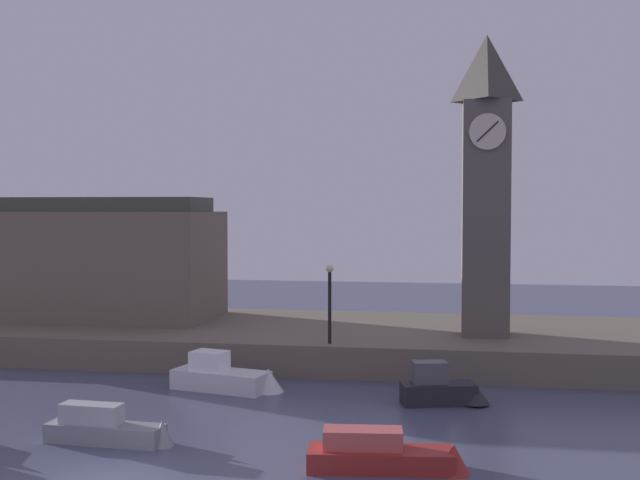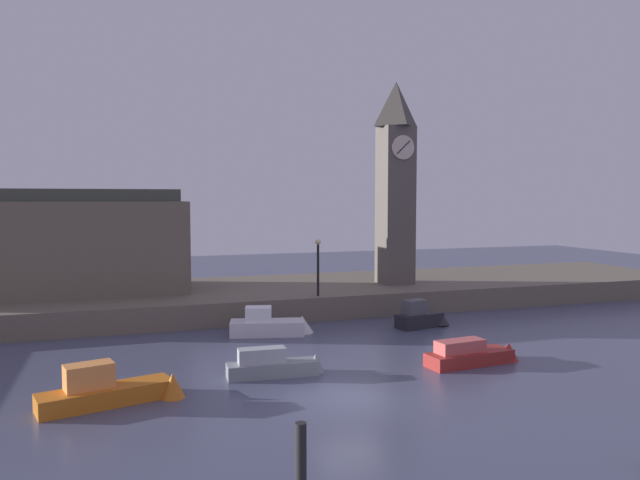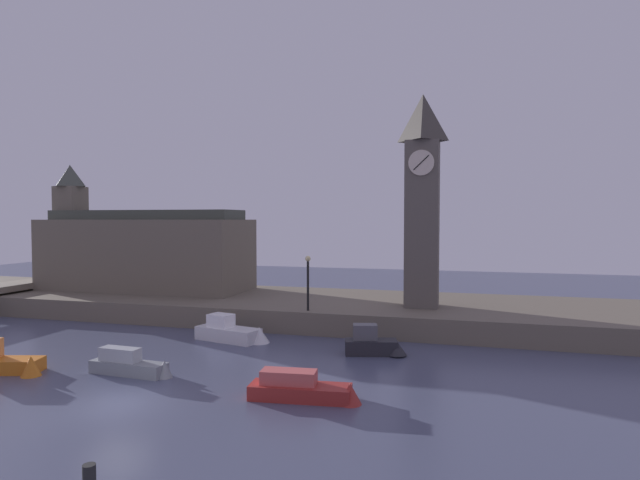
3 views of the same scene
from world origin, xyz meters
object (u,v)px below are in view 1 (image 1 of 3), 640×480
object	(u,v)px
clock_tower	(486,180)
streetlamp	(330,294)
boat_ferry_white	(230,377)
boat_cruiser_grey	(113,429)
boat_dinghy_red	(394,456)
boat_barge_dark	(443,389)
parliament_hall	(55,257)

from	to	relation	value
clock_tower	streetlamp	xyz separation A→B (m)	(-7.11, -3.62, -5.26)
clock_tower	boat_ferry_white	bearing A→B (deg)	-147.10
streetlamp	boat_cruiser_grey	world-z (taller)	streetlamp
clock_tower	boat_cruiser_grey	size ratio (longest dim) A/B	3.27
streetlamp	boat_dinghy_red	xyz separation A→B (m)	(3.78, -12.22, -3.35)
boat_cruiser_grey	clock_tower	bearing A→B (deg)	49.51
clock_tower	streetlamp	world-z (taller)	clock_tower
boat_ferry_white	boat_barge_dark	world-z (taller)	boat_barge_dark
parliament_hall	boat_ferry_white	xyz separation A→B (m)	(13.15, -9.66, -4.34)
clock_tower	parliament_hall	size ratio (longest dim) A/B	0.82
clock_tower	boat_barge_dark	xyz separation A→B (m)	(-1.95, -7.88, -8.45)
boat_cruiser_grey	boat_barge_dark	bearing A→B (deg)	32.81
clock_tower	boat_barge_dark	bearing A→B (deg)	-103.89
boat_ferry_white	boat_dinghy_red	bearing A→B (deg)	-49.55
streetlamp	boat_cruiser_grey	distance (m)	12.82
boat_dinghy_red	boat_ferry_white	size ratio (longest dim) A/B	0.98
parliament_hall	boat_dinghy_red	xyz separation A→B (m)	(20.67, -18.48, -4.45)
streetlamp	boat_barge_dark	distance (m)	7.42
boat_dinghy_red	boat_ferry_white	distance (m)	11.59
streetlamp	boat_ferry_white	distance (m)	6.00
streetlamp	clock_tower	bearing A→B (deg)	26.98
boat_dinghy_red	boat_cruiser_grey	xyz separation A→B (m)	(-9.25, 1.11, 0.03)
parliament_hall	boat_ferry_white	world-z (taller)	parliament_hall
parliament_hall	boat_barge_dark	distance (m)	24.81
clock_tower	parliament_hall	world-z (taller)	clock_tower
clock_tower	boat_ferry_white	size ratio (longest dim) A/B	2.86
boat_cruiser_grey	boat_ferry_white	distance (m)	7.91
clock_tower	boat_ferry_white	xyz separation A→B (m)	(-10.85, -7.02, -8.50)
clock_tower	boat_dinghy_red	size ratio (longest dim) A/B	2.93
streetlamp	boat_dinghy_red	distance (m)	13.22
streetlamp	boat_ferry_white	size ratio (longest dim) A/B	0.71
streetlamp	boat_dinghy_red	world-z (taller)	streetlamp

